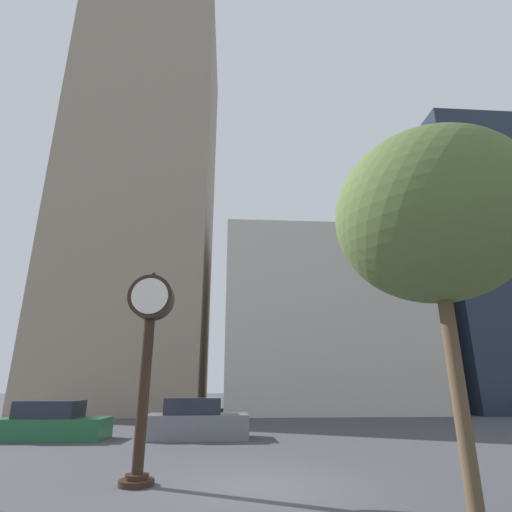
% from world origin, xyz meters
% --- Properties ---
extents(ground_plane, '(200.00, 200.00, 0.00)m').
position_xyz_m(ground_plane, '(0.00, 0.00, 0.00)').
color(ground_plane, '#424247').
extents(building_tall_tower, '(11.83, 12.00, 35.11)m').
position_xyz_m(building_tall_tower, '(-8.51, 24.00, 17.55)').
color(building_tall_tower, gray).
rests_on(building_tall_tower, ground_plane).
extents(building_storefront_row, '(15.48, 12.00, 13.61)m').
position_xyz_m(building_storefront_row, '(6.80, 24.00, 6.81)').
color(building_storefront_row, beige).
rests_on(building_storefront_row, ground_plane).
extents(building_glass_modern, '(12.27, 12.00, 24.32)m').
position_xyz_m(building_glass_modern, '(22.33, 24.00, 12.16)').
color(building_glass_modern, '#1E2838').
rests_on(building_glass_modern, ground_plane).
extents(street_clock, '(1.03, 0.73, 4.57)m').
position_xyz_m(street_clock, '(-2.53, 0.29, 3.00)').
color(street_clock, black).
rests_on(street_clock, ground_plane).
extents(car_green, '(4.07, 1.85, 1.41)m').
position_xyz_m(car_green, '(-7.36, 7.81, 0.59)').
color(car_green, '#236038').
rests_on(car_green, ground_plane).
extents(car_grey, '(3.94, 1.99, 1.51)m').
position_xyz_m(car_grey, '(-1.88, 7.85, 0.64)').
color(car_grey, slate).
rests_on(car_grey, ground_plane).
extents(bare_tree, '(3.44, 3.44, 6.41)m').
position_xyz_m(bare_tree, '(2.92, -2.76, 4.84)').
color(bare_tree, brown).
rests_on(bare_tree, ground_plane).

